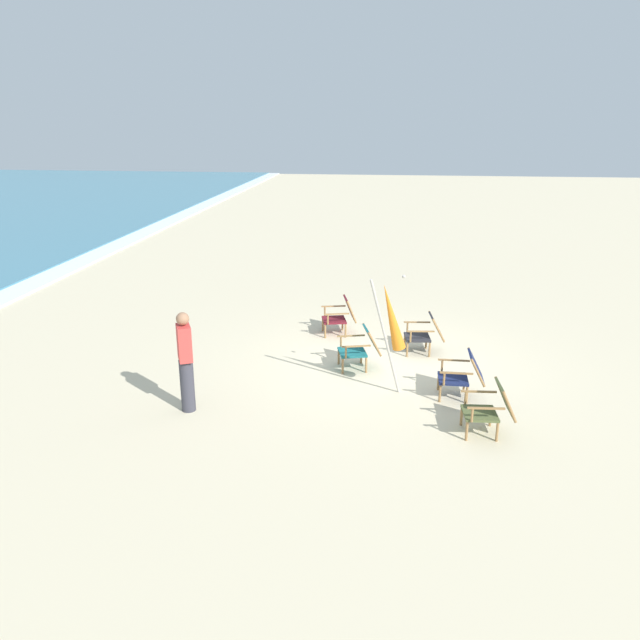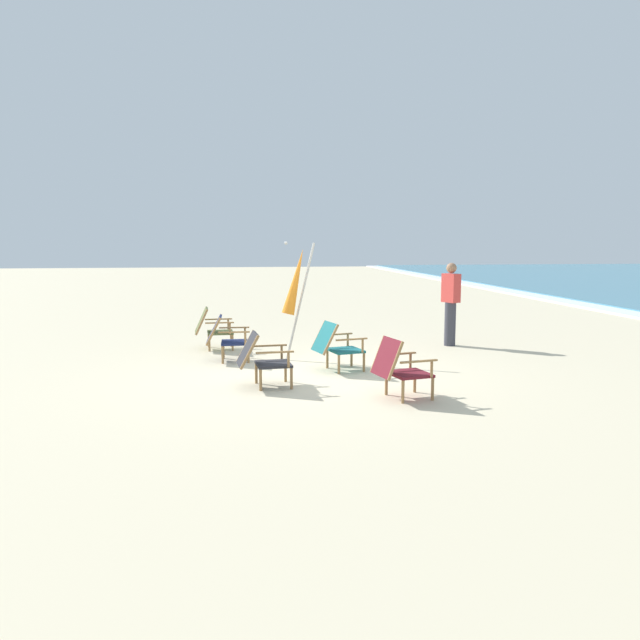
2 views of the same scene
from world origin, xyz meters
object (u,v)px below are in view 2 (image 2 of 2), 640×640
object	(u,v)px
umbrella_furled_orange	(296,283)
beach_chair_far_center	(226,337)
person_near_chairs	(451,303)
beach_chair_mid_center	(336,344)
beach_chair_front_left	(262,357)
beach_chair_back_left	(399,366)
beach_chair_front_right	(212,327)

from	to	relation	value
umbrella_furled_orange	beach_chair_far_center	bearing A→B (deg)	-89.09
beach_chair_far_center	person_near_chairs	distance (m)	4.50
beach_chair_mid_center	beach_chair_front_left	xyz separation A→B (m)	(0.94, -1.22, -0.00)
person_near_chairs	umbrella_furled_orange	bearing A→B (deg)	-72.45
beach_chair_back_left	beach_chair_far_center	bearing A→B (deg)	-142.05
beach_chair_mid_center	beach_chair_front_left	distance (m)	1.54
beach_chair_back_left	beach_chair_far_center	distance (m)	3.70
beach_chair_mid_center	person_near_chairs	bearing A→B (deg)	128.47
beach_chair_mid_center	umbrella_furled_orange	world-z (taller)	umbrella_furled_orange
beach_chair_far_center	beach_chair_mid_center	bearing A→B (deg)	58.62
beach_chair_mid_center	beach_chair_front_left	bearing A→B (deg)	-52.27
beach_chair_far_center	beach_chair_front_right	world-z (taller)	beach_chair_front_right
beach_chair_mid_center	beach_chair_back_left	bearing A→B (deg)	16.00
beach_chair_mid_center	beach_chair_front_left	world-z (taller)	beach_chair_mid_center
person_near_chairs	beach_chair_far_center	bearing A→B (deg)	-76.91
beach_chair_far_center	beach_chair_front_right	bearing A→B (deg)	-167.10
beach_chair_far_center	umbrella_furled_orange	distance (m)	1.52
beach_chair_front_right	beach_chair_back_left	bearing A→B (deg)	31.67
beach_chair_back_left	umbrella_furled_orange	bearing A→B (deg)	-160.12
beach_chair_front_right	umbrella_furled_orange	world-z (taller)	umbrella_furled_orange
umbrella_furled_orange	beach_chair_front_right	bearing A→B (deg)	-128.89
beach_chair_mid_center	beach_chair_far_center	distance (m)	2.04
beach_chair_far_center	umbrella_furled_orange	xyz separation A→B (m)	(-0.02, 1.21, 0.92)
beach_chair_back_left	person_near_chairs	world-z (taller)	person_near_chairs
beach_chair_mid_center	beach_chair_front_left	size ratio (longest dim) A/B	1.08
umbrella_furled_orange	person_near_chairs	size ratio (longest dim) A/B	1.26
beach_chair_front_left	umbrella_furled_orange	xyz separation A→B (m)	(-2.02, 0.69, 0.92)
beach_chair_back_left	person_near_chairs	size ratio (longest dim) A/B	0.50
beach_chair_mid_center	beach_chair_far_center	xyz separation A→B (m)	(-1.06, -1.74, 0.00)
umbrella_furled_orange	person_near_chairs	bearing A→B (deg)	107.55
beach_chair_far_center	person_near_chairs	size ratio (longest dim) A/B	0.49
beach_chair_back_left	beach_chair_front_left	size ratio (longest dim) A/B	1.01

